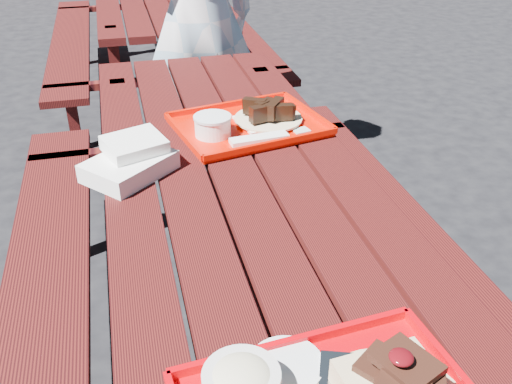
# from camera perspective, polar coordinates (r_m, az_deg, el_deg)

# --- Properties ---
(ground) EXTENTS (60.00, 60.00, 0.00)m
(ground) POSITION_cam_1_polar(r_m,az_deg,el_deg) (2.05, -1.08, -17.98)
(ground) COLOR black
(ground) RESTS_ON ground
(picnic_table_near) EXTENTS (1.41, 2.40, 0.75)m
(picnic_table_near) POSITION_cam_1_polar(r_m,az_deg,el_deg) (1.67, -1.26, -5.14)
(picnic_table_near) COLOR #49110E
(picnic_table_near) RESTS_ON ground
(picnic_table_far) EXTENTS (1.41, 2.40, 0.75)m
(picnic_table_far) POSITION_cam_1_polar(r_m,az_deg,el_deg) (4.25, -10.23, 16.85)
(picnic_table_far) COLOR #49110E
(picnic_table_far) RESTS_ON ground
(far_tray) EXTENTS (0.53, 0.45, 0.08)m
(far_tray) POSITION_cam_1_polar(r_m,az_deg,el_deg) (1.89, -0.86, 6.88)
(far_tray) COLOR red
(far_tray) RESTS_ON picnic_table_near
(white_cloth) EXTENTS (0.29, 0.28, 0.10)m
(white_cloth) POSITION_cam_1_polar(r_m,az_deg,el_deg) (1.66, -12.40, 3.12)
(white_cloth) COLOR white
(white_cloth) RESTS_ON picnic_table_near
(person) EXTENTS (0.72, 0.57, 1.75)m
(person) POSITION_cam_1_polar(r_m,az_deg,el_deg) (2.86, -5.78, 17.03)
(person) COLOR #ADCFE8
(person) RESTS_ON ground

